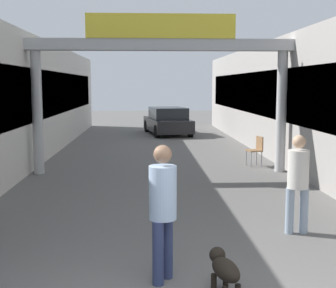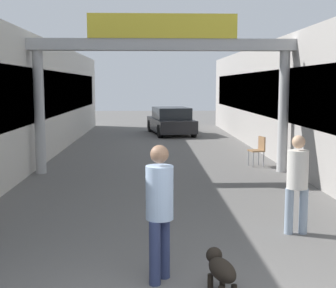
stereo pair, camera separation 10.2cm
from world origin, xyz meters
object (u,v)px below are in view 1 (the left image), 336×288
(pedestrian_with_dog, at_px, (163,204))
(parked_car_black, at_px, (168,121))
(cafe_chair_wood_nearer, at_px, (257,148))
(dog_on_leash, at_px, (224,268))
(bollard_post_metal, at_px, (160,205))
(pedestrian_companion, at_px, (298,178))

(pedestrian_with_dog, bearing_deg, parked_car_black, 87.01)
(pedestrian_with_dog, relative_size, cafe_chair_wood_nearer, 1.92)
(dog_on_leash, relative_size, bollard_post_metal, 0.69)
(pedestrian_with_dog, relative_size, pedestrian_companion, 1.05)
(pedestrian_companion, height_order, parked_car_black, pedestrian_companion)
(bollard_post_metal, distance_m, parked_car_black, 15.64)
(cafe_chair_wood_nearer, height_order, parked_car_black, parked_car_black)
(pedestrian_companion, relative_size, parked_car_black, 0.38)
(pedestrian_companion, xyz_separation_m, parked_car_black, (-1.36, 15.60, -0.28))
(bollard_post_metal, height_order, parked_car_black, parked_car_black)
(dog_on_leash, relative_size, parked_car_black, 0.16)
(pedestrian_with_dog, bearing_deg, cafe_chair_wood_nearer, 69.06)
(pedestrian_companion, distance_m, bollard_post_metal, 2.29)
(dog_on_leash, relative_size, cafe_chair_wood_nearer, 0.77)
(dog_on_leash, height_order, cafe_chair_wood_nearer, cafe_chair_wood_nearer)
(pedestrian_with_dog, xyz_separation_m, bollard_post_metal, (0.02, 1.76, -0.48))
(bollard_post_metal, xyz_separation_m, cafe_chair_wood_nearer, (3.11, 6.41, 0.04))
(pedestrian_with_dog, relative_size, dog_on_leash, 2.50)
(dog_on_leash, distance_m, bollard_post_metal, 2.24)
(pedestrian_with_dog, relative_size, parked_car_black, 0.40)
(pedestrian_with_dog, bearing_deg, bollard_post_metal, 89.47)
(pedestrian_companion, xyz_separation_m, dog_on_leash, (-1.56, -2.15, -0.63))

